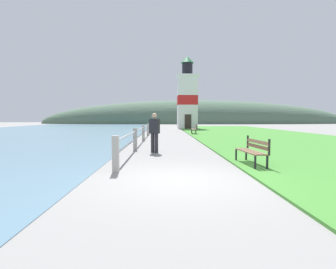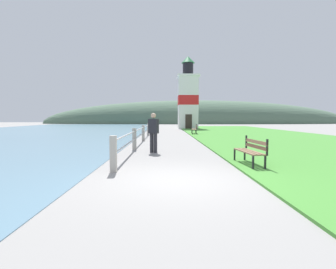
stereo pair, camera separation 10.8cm
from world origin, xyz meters
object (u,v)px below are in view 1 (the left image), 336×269
(park_bench_near, at_px, (253,149))
(person_strolling, at_px, (154,131))
(park_bench_midway, at_px, (195,128))
(lighthouse, at_px, (187,98))

(park_bench_near, height_order, person_strolling, person_strolling)
(park_bench_midway, bearing_deg, person_strolling, 80.15)
(park_bench_near, distance_m, park_bench_midway, 16.13)
(park_bench_midway, xyz_separation_m, person_strolling, (-3.33, -12.87, 0.42))
(lighthouse, bearing_deg, person_strolling, -98.40)
(park_bench_near, height_order, lighthouse, lighthouse)
(lighthouse, bearing_deg, park_bench_midway, -91.89)
(park_bench_midway, distance_m, person_strolling, 13.30)
(park_bench_midway, bearing_deg, lighthouse, -87.22)
(lighthouse, distance_m, person_strolling, 25.84)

